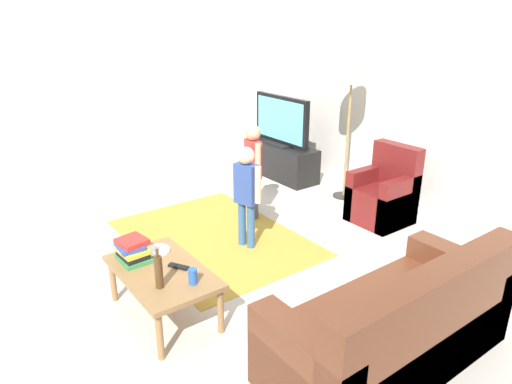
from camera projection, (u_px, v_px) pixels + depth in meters
name	position (u px, v px, depth m)	size (l,w,h in m)	color
ground	(206.00, 268.00, 4.45)	(7.80, 7.80, 0.00)	beige
wall_back	(415.00, 96.00, 5.63)	(6.00, 0.12, 2.70)	silver
wall_left	(88.00, 89.00, 6.22)	(0.12, 6.00, 2.70)	silver
area_rug	(214.00, 237.00, 5.07)	(2.20, 1.60, 0.01)	#B28C33
tv_stand	(282.00, 161.00, 6.89)	(1.20, 0.44, 0.50)	black
tv	(281.00, 121.00, 6.66)	(1.10, 0.28, 0.71)	black
couch	(399.00, 331.00, 3.12)	(0.80, 1.80, 0.86)	brown
armchair	(385.00, 197.00, 5.39)	(0.60, 0.60, 0.90)	maroon
floor_lamp	(352.00, 79.00, 5.66)	(0.36, 0.36, 1.78)	#262626
child_near_tv	(253.00, 163.00, 5.36)	(0.37, 0.19, 1.12)	#4C4C59
child_center	(246.00, 188.00, 4.66)	(0.35, 0.19, 1.07)	#33598C
coffee_table	(162.00, 275.00, 3.63)	(1.00, 0.60, 0.42)	olive
book_stack	(132.00, 251.00, 3.73)	(0.29, 0.24, 0.18)	#388C4C
bottle	(159.00, 272.00, 3.34)	(0.06, 0.06, 0.31)	#4C3319
tv_remote	(179.00, 266.00, 3.64)	(0.17, 0.05, 0.02)	black
soda_can	(193.00, 276.00, 3.41)	(0.07, 0.07, 0.12)	#2659B2
plate	(157.00, 250.00, 3.89)	(0.22, 0.22, 0.02)	white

